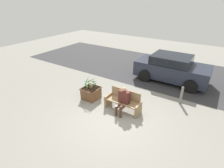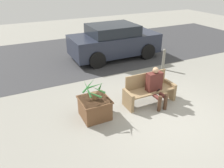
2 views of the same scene
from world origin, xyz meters
name	(u,v)px [view 1 (image 1 of 2)]	position (x,y,z in m)	size (l,w,h in m)	color
ground_plane	(113,118)	(0.00, 0.00, 0.00)	(30.00, 30.00, 0.00)	gray
road_surface	(162,71)	(0.00, 6.00, 0.00)	(20.00, 6.00, 0.01)	#38383A
bench	(123,101)	(0.01, 0.78, 0.39)	(1.56, 0.54, 0.87)	#8C704C
person_seated	(123,99)	(0.10, 0.59, 0.62)	(0.46, 0.63, 1.14)	#51231E
planter_box	(91,93)	(-1.73, 0.75, 0.30)	(0.76, 0.77, 0.55)	brown
potted_plant	(90,83)	(-1.74, 0.74, 0.81)	(0.66, 0.67, 0.55)	brown
parked_car	(172,68)	(0.85, 4.78, 0.75)	(3.95, 1.98, 1.50)	#232838
bollard_post	(182,95)	(1.96, 2.59, 0.45)	(0.12, 0.12, 0.86)	slate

